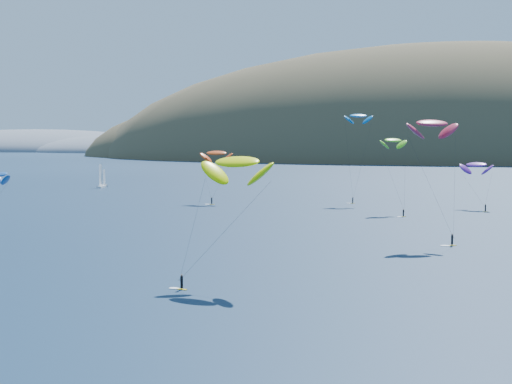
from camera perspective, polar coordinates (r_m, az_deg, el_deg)
name	(u,v)px	position (r m, az deg, el deg)	size (l,w,h in m)	color
island	(467,172)	(602.45, 16.54, 1.56)	(730.00, 300.00, 210.00)	#3D3526
headland	(56,153)	(917.89, -15.71, 3.01)	(460.00, 250.00, 60.00)	slate
sailboat	(102,185)	(262.55, -12.23, 0.54)	(7.85, 6.76, 9.63)	white
kitesurfer_1	(216,153)	(199.41, -3.18, 3.13)	(9.16, 8.89, 16.33)	gold
kitesurfer_2	(237,162)	(91.52, -1.52, 2.42)	(11.07, 10.94, 18.20)	gold
kitesurfer_3	(393,140)	(178.72, 10.92, 4.08)	(7.85, 15.09, 19.61)	gold
kitesurfer_4	(358,116)	(202.50, 8.19, 6.05)	(8.30, 7.92, 26.42)	gold
kitesurfer_6	(476,165)	(193.09, 17.23, 2.10)	(9.26, 13.59, 13.60)	gold
kitesurfer_9	(432,123)	(129.67, 13.90, 5.35)	(10.00, 9.05, 23.50)	gold
kitesurfer_10	(1,174)	(165.34, -19.74, 1.33)	(8.00, 10.64, 12.36)	gold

